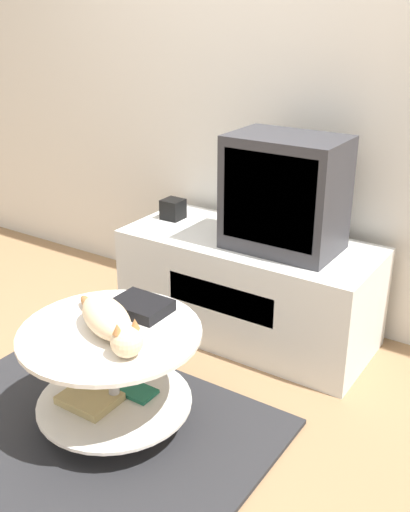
% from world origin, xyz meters
% --- Properties ---
extents(ground_plane, '(12.00, 12.00, 0.00)m').
position_xyz_m(ground_plane, '(0.00, 0.00, 0.00)').
color(ground_plane, '#93704C').
extents(wall_back, '(8.00, 0.05, 2.60)m').
position_xyz_m(wall_back, '(0.00, 1.40, 1.30)').
color(wall_back, silver).
rests_on(wall_back, ground_plane).
extents(rug, '(1.43, 1.03, 0.02)m').
position_xyz_m(rug, '(0.00, 0.00, 0.01)').
color(rug, '#28282B').
rests_on(rug, ground_plane).
extents(tv_stand, '(1.28, 0.56, 0.53)m').
position_xyz_m(tv_stand, '(0.14, 1.03, 0.26)').
color(tv_stand, silver).
rests_on(tv_stand, ground_plane).
extents(tv, '(0.52, 0.35, 0.54)m').
position_xyz_m(tv, '(0.32, 1.02, 0.80)').
color(tv, '#333338').
rests_on(tv, tv_stand).
extents(speaker, '(0.11, 0.11, 0.11)m').
position_xyz_m(speaker, '(-0.36, 1.07, 0.58)').
color(speaker, black).
rests_on(speaker, tv_stand).
extents(coffee_table, '(0.71, 0.71, 0.44)m').
position_xyz_m(coffee_table, '(0.07, 0.06, 0.29)').
color(coffee_table, '#B2B2B7').
rests_on(coffee_table, rug).
extents(dvd_box, '(0.23, 0.18, 0.05)m').
position_xyz_m(dvd_box, '(0.07, 0.25, 0.48)').
color(dvd_box, black).
rests_on(dvd_box, coffee_table).
extents(cat, '(0.48, 0.28, 0.14)m').
position_xyz_m(cat, '(0.10, 0.04, 0.52)').
color(cat, beige).
rests_on(cat, coffee_table).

